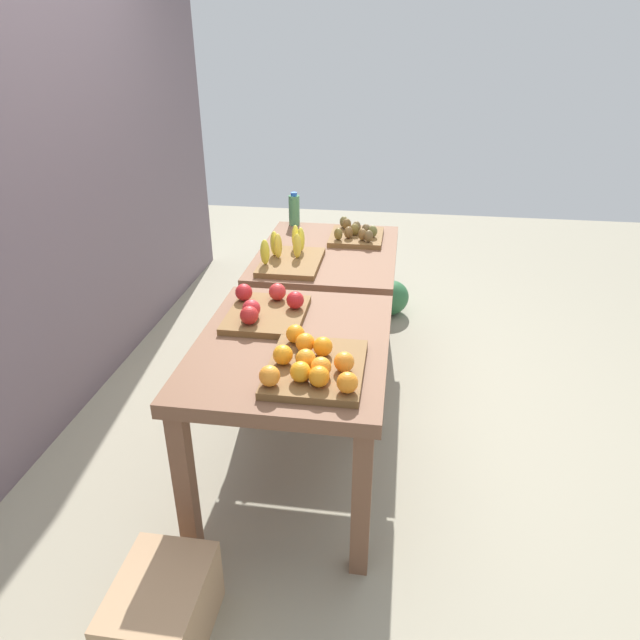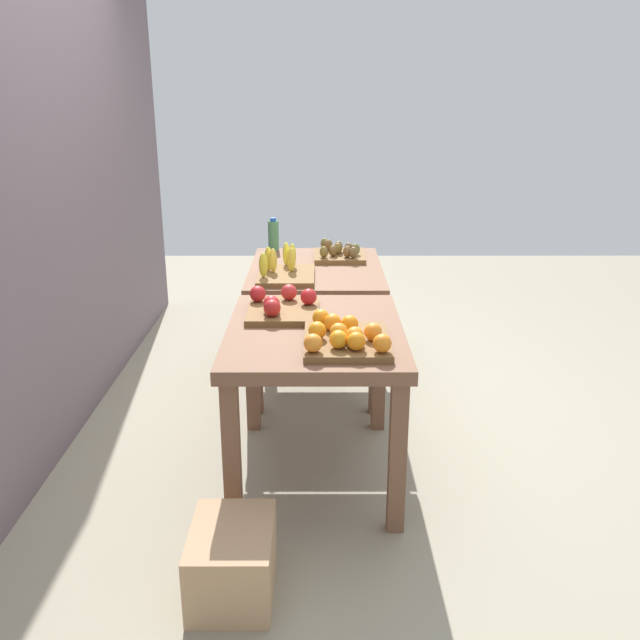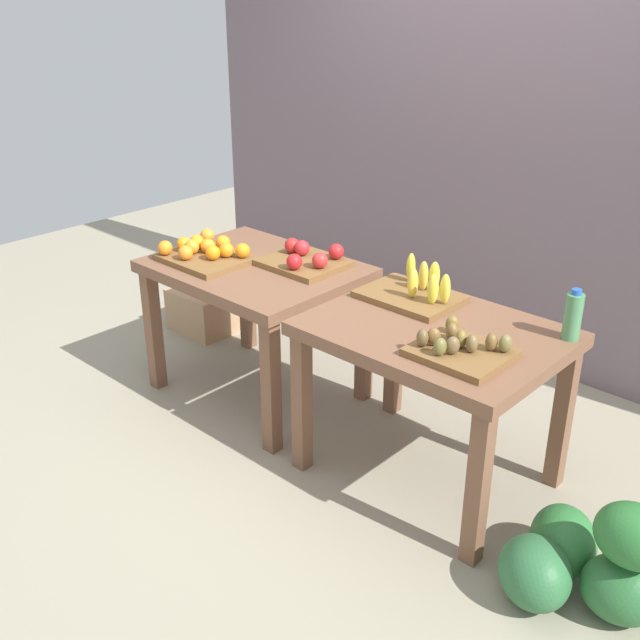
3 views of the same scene
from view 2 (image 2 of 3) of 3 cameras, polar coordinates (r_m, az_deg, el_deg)
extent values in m
plane|color=gray|center=(3.94, -0.35, -8.19)|extent=(8.00, 8.00, 0.00)
cube|color=slate|center=(3.78, -21.88, 13.11)|extent=(4.40, 0.12, 3.00)
cube|color=brown|center=(3.14, -0.41, -1.15)|extent=(1.04, 0.80, 0.06)
cube|color=brown|center=(2.90, 6.42, -11.20)|extent=(0.07, 0.07, 0.69)
cube|color=brown|center=(3.72, 4.89, -4.14)|extent=(0.07, 0.07, 0.69)
cube|color=brown|center=(2.90, -7.30, -11.19)|extent=(0.07, 0.07, 0.69)
cube|color=brown|center=(3.72, -5.61, -4.14)|extent=(0.07, 0.07, 0.69)
cube|color=brown|center=(4.21, -0.33, 4.02)|extent=(1.04, 0.80, 0.06)
cube|color=brown|center=(3.91, 4.65, -3.01)|extent=(0.07, 0.07, 0.69)
cube|color=brown|center=(4.77, 3.78, 1.08)|extent=(0.07, 0.07, 0.69)
cube|color=brown|center=(3.91, -5.35, -3.01)|extent=(0.07, 0.07, 0.69)
cube|color=brown|center=(4.77, -4.39, 1.07)|extent=(0.07, 0.07, 0.69)
cube|color=brown|center=(2.92, 2.22, -1.78)|extent=(0.44, 0.36, 0.03)
sphere|color=orange|center=(2.99, 1.06, -0.19)|extent=(0.08, 0.08, 0.08)
sphere|color=orange|center=(2.89, 4.41, -0.98)|extent=(0.08, 0.08, 0.08)
sphere|color=orange|center=(2.75, -0.58, -1.92)|extent=(0.11, 0.11, 0.08)
sphere|color=orange|center=(2.84, 2.89, -1.31)|extent=(0.10, 0.10, 0.08)
sphere|color=orange|center=(2.78, 3.01, -1.76)|extent=(0.09, 0.09, 0.08)
sphere|color=orange|center=(2.98, 2.47, -0.32)|extent=(0.10, 0.10, 0.08)
sphere|color=orange|center=(2.88, 1.56, -0.98)|extent=(0.10, 0.10, 0.08)
sphere|color=orange|center=(2.89, -0.23, -0.87)|extent=(0.10, 0.10, 0.08)
sphere|color=orange|center=(3.06, 0.07, 0.21)|extent=(0.10, 0.10, 0.08)
sphere|color=orange|center=(2.79, 1.54, -1.61)|extent=(0.10, 0.10, 0.08)
sphere|color=orange|center=(2.76, 5.16, -1.93)|extent=(0.10, 0.10, 0.08)
cube|color=brown|center=(3.32, -3.04, 0.76)|extent=(0.40, 0.34, 0.03)
sphere|color=red|center=(3.35, -0.95, 1.94)|extent=(0.09, 0.09, 0.08)
sphere|color=red|center=(3.42, -5.17, 2.17)|extent=(0.11, 0.11, 0.08)
sphere|color=red|center=(3.19, -3.98, 1.00)|extent=(0.10, 0.10, 0.08)
sphere|color=red|center=(3.43, -2.58, 2.32)|extent=(0.08, 0.08, 0.08)
sphere|color=red|center=(3.25, -4.03, 1.35)|extent=(0.08, 0.08, 0.08)
cube|color=brown|center=(3.96, -2.79, 3.69)|extent=(0.44, 0.32, 0.03)
ellipsoid|color=yellow|center=(4.11, -2.81, 5.49)|extent=(0.06, 0.05, 0.14)
ellipsoid|color=yellow|center=(4.07, -2.30, 5.37)|extent=(0.06, 0.06, 0.14)
ellipsoid|color=yellow|center=(3.95, -3.89, 4.94)|extent=(0.06, 0.06, 0.14)
ellipsoid|color=yellow|center=(3.85, -4.71, 4.55)|extent=(0.06, 0.06, 0.14)
ellipsoid|color=yellow|center=(3.99, -4.28, 5.07)|extent=(0.07, 0.06, 0.14)
ellipsoid|color=yellow|center=(3.97, -2.38, 5.00)|extent=(0.06, 0.06, 0.14)
cube|color=brown|center=(4.42, 1.61, 5.31)|extent=(0.36, 0.32, 0.03)
ellipsoid|color=brown|center=(4.41, 2.39, 5.95)|extent=(0.07, 0.07, 0.07)
ellipsoid|color=brown|center=(4.49, 0.69, 6.21)|extent=(0.07, 0.07, 0.07)
ellipsoid|color=brown|center=(4.29, 2.79, 5.59)|extent=(0.07, 0.07, 0.07)
ellipsoid|color=brown|center=(4.30, 0.32, 5.64)|extent=(0.07, 0.07, 0.07)
ellipsoid|color=brown|center=(4.34, 1.08, 5.75)|extent=(0.07, 0.07, 0.07)
ellipsoid|color=brown|center=(4.31, 2.26, 5.67)|extent=(0.07, 0.07, 0.07)
ellipsoid|color=brown|center=(4.54, 0.39, 6.34)|extent=(0.06, 0.07, 0.07)
ellipsoid|color=brown|center=(4.45, 1.54, 6.08)|extent=(0.07, 0.07, 0.07)
ellipsoid|color=brown|center=(4.38, 2.96, 5.86)|extent=(0.05, 0.06, 0.07)
ellipsoid|color=olive|center=(4.40, 1.48, 5.93)|extent=(0.06, 0.06, 0.07)
cylinder|color=#4C8C59|center=(4.65, -3.86, 6.97)|extent=(0.07, 0.07, 0.20)
cylinder|color=blue|center=(4.62, -3.89, 8.29)|extent=(0.04, 0.04, 0.02)
ellipsoid|color=#296331|center=(5.35, 2.17, 0.60)|extent=(0.35, 0.32, 0.25)
ellipsoid|color=#2D7435|center=(5.09, 1.24, -0.33)|extent=(0.39, 0.40, 0.25)
ellipsoid|color=#2C6639|center=(5.10, 3.86, -0.27)|extent=(0.40, 0.39, 0.26)
ellipsoid|color=#286B2E|center=(5.28, 2.20, 3.06)|extent=(0.27, 0.23, 0.23)
cube|color=tan|center=(2.69, -7.25, -19.16)|extent=(0.40, 0.30, 0.27)
camera|label=1|loc=(0.99, 26.12, 23.89)|focal=32.28mm
camera|label=3|loc=(6.19, 24.59, 20.06)|focal=42.53mm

